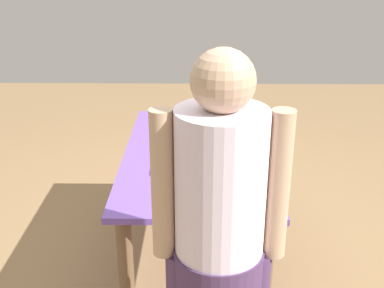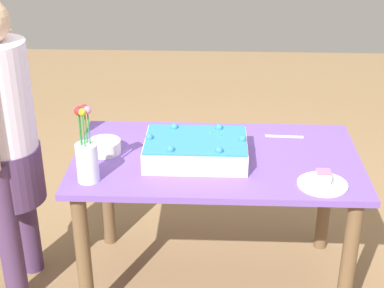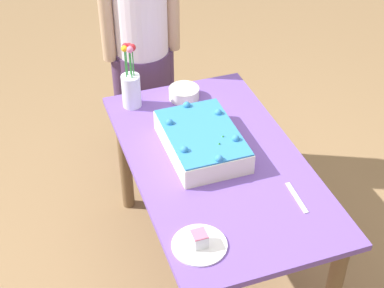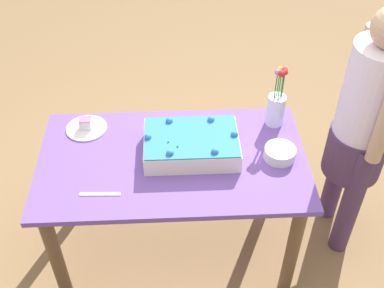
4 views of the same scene
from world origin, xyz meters
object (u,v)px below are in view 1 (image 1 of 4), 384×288
object	(u,v)px
serving_plate_with_slice	(237,121)
person_standing	(219,235)
sheet_cake	(204,150)
fruit_bowl	(191,196)
cake_knife	(159,129)
flower_vase	(256,181)

from	to	relation	value
serving_plate_with_slice	person_standing	size ratio (longest dim) A/B	0.15
sheet_cake	person_standing	distance (m)	0.89
fruit_bowl	person_standing	world-z (taller)	person_standing
sheet_cake	cake_knife	size ratio (longest dim) A/B	2.46
serving_plate_with_slice	cake_knife	world-z (taller)	serving_plate_with_slice
person_standing	serving_plate_with_slice	bearing A→B (deg)	-6.74
flower_vase	person_standing	bearing A→B (deg)	157.74
sheet_cake	flower_vase	bearing A→B (deg)	-155.30
flower_vase	fruit_bowl	size ratio (longest dim) A/B	2.22
sheet_cake	serving_plate_with_slice	bearing A→B (deg)	-20.84
serving_plate_with_slice	person_standing	world-z (taller)	person_standing
flower_vase	fruit_bowl	distance (m)	0.29
fruit_bowl	person_standing	distance (m)	0.46
flower_vase	person_standing	distance (m)	0.45
flower_vase	person_standing	xyz separation A→B (m)	(-0.42, 0.17, 0.01)
sheet_cake	person_standing	bearing A→B (deg)	-177.25
sheet_cake	fruit_bowl	xyz separation A→B (m)	(-0.44, 0.06, -0.03)
serving_plate_with_slice	flower_vase	size ratio (longest dim) A/B	0.62
sheet_cake	fruit_bowl	distance (m)	0.45
serving_plate_with_slice	fruit_bowl	xyz separation A→B (m)	(-1.00, 0.27, 0.01)
serving_plate_with_slice	sheet_cake	bearing A→B (deg)	159.16
cake_knife	person_standing	distance (m)	1.36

